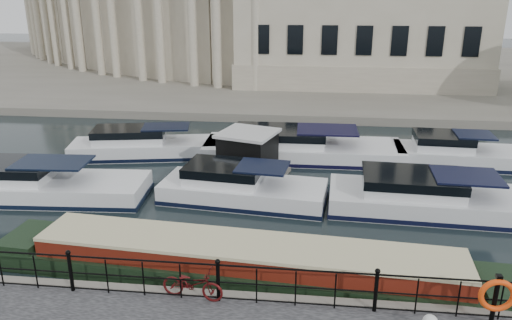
{
  "coord_description": "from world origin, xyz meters",
  "views": [
    {
      "loc": [
        2.24,
        -13.21,
        8.28
      ],
      "look_at": [
        0.5,
        2.0,
        3.0
      ],
      "focal_mm": 35.0,
      "sensor_mm": 36.0,
      "label": 1
    }
  ],
  "objects": [
    {
      "name": "harbour_hut",
      "position": [
        -0.6,
        8.42,
        0.95
      ],
      "size": [
        3.94,
        3.58,
        2.2
      ],
      "rotation": [
        0.0,
        0.0,
        -0.3
      ],
      "color": "#6B665B",
      "rests_on": "ground_plane"
    },
    {
      "name": "civic_building",
      "position": [
        -1.0,
        34.71,
        7.04
      ],
      "size": [
        53.55,
        31.84,
        16.85
      ],
      "color": "#ADA38C",
      "rests_on": "far_bank"
    },
    {
      "name": "far_bank",
      "position": [
        0.0,
        39.0,
        0.28
      ],
      "size": [
        120.0,
        42.0,
        0.55
      ],
      "primitive_type": "cube",
      "color": "#6B665B",
      "rests_on": "ground_plane"
    },
    {
      "name": "bicycle",
      "position": [
        -0.69,
        -2.23,
        0.99
      ],
      "size": [
        1.73,
        0.81,
        0.88
      ],
      "primitive_type": "imported",
      "rotation": [
        0.0,
        0.0,
        1.43
      ],
      "color": "#490D0D",
      "rests_on": "near_quay"
    },
    {
      "name": "life_ring_post",
      "position": [
        6.73,
        -2.6,
        1.43
      ],
      "size": [
        0.86,
        0.22,
        1.41
      ],
      "color": "black",
      "rests_on": "near_quay"
    },
    {
      "name": "ground_plane",
      "position": [
        0.0,
        0.0,
        0.0
      ],
      "size": [
        160.0,
        160.0,
        0.0
      ],
      "primitive_type": "plane",
      "color": "black",
      "rests_on": "ground"
    },
    {
      "name": "narrowboat",
      "position": [
        0.46,
        -0.3,
        0.37
      ],
      "size": [
        15.94,
        3.35,
        1.58
      ],
      "rotation": [
        0.0,
        0.0,
        -0.08
      ],
      "color": "black",
      "rests_on": "ground_plane"
    },
    {
      "name": "cabin_cruisers",
      "position": [
        -0.16,
        8.04,
        0.37
      ],
      "size": [
        26.9,
        9.71,
        1.99
      ],
      "color": "white",
      "rests_on": "ground_plane"
    },
    {
      "name": "railing",
      "position": [
        0.0,
        -2.25,
        1.2
      ],
      "size": [
        24.14,
        0.14,
        1.22
      ],
      "color": "black",
      "rests_on": "near_quay"
    }
  ]
}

